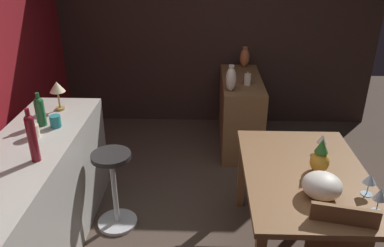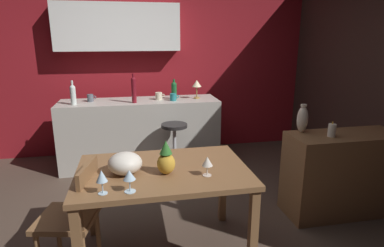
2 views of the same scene
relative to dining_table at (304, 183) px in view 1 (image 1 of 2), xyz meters
The scene contains 18 objects.
wall_side_right 2.71m from the dining_table, 17.41° to the left, with size 0.10×4.40×2.60m, color #33231E.
dining_table is the anchor object (origin of this frame).
kitchen_counter 1.99m from the dining_table, 92.85° to the left, with size 2.10×0.60×0.90m, color #B2ADA3.
sideboard_cabinet 1.84m from the dining_table, ahead, with size 1.10×0.44×0.82m, color brown.
bar_stool 1.51m from the dining_table, 78.61° to the left, with size 0.34×0.34×0.69m.
wine_glass_left 0.40m from the dining_table, 31.08° to the right, with size 0.08×0.08×0.14m.
wine_glass_right 0.57m from the dining_table, 142.58° to the right, with size 0.07×0.07×0.16m.
wine_glass_center 0.46m from the dining_table, 127.13° to the right, with size 0.08×0.08×0.15m.
pineapple_centerpiece 0.22m from the dining_table, 80.07° to the right, with size 0.13×0.13×0.26m.
fruit_bowl 0.33m from the dining_table, behind, with size 0.25×0.25×0.16m, color beige.
wine_bottle_green 2.07m from the dining_table, 79.43° to the left, with size 0.07×0.07×0.27m.
wine_bottle_ruby 1.88m from the dining_table, 95.22° to the left, with size 0.06×0.06×0.37m.
cup_cream 2.01m from the dining_table, 85.29° to the left, with size 0.13×0.09×0.10m.
cup_teal 1.93m from the dining_table, 79.61° to the left, with size 0.12×0.08×0.09m.
counter_lamp 2.12m from the dining_table, 70.84° to the left, with size 0.13×0.13×0.25m.
pillar_candle_tall 1.64m from the dining_table, ahead, with size 0.07×0.07×0.15m.
vase_copper 2.29m from the dining_table, ahead, with size 0.12×0.12×0.25m.
vase_ceramic_ivory 1.51m from the dining_table, 17.91° to the left, with size 0.11×0.11×0.27m.
Camera 1 is at (-2.30, 0.24, 2.21)m, focal length 36.14 mm.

